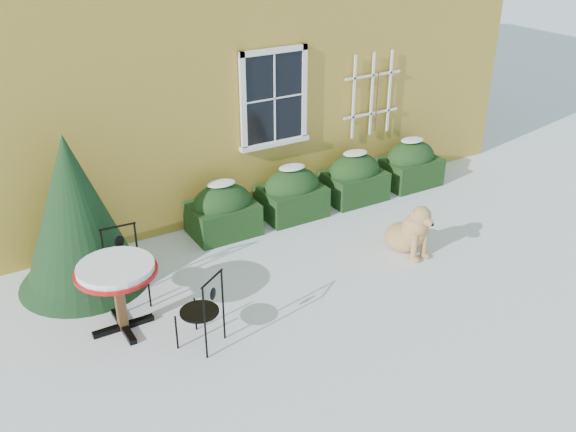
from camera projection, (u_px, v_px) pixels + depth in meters
ground at (326, 304)px, 8.64m from camera, size 80.00×80.00×0.00m
hedge_row at (324, 186)px, 11.18m from camera, size 4.95×0.80×0.91m
evergreen_shrub at (77, 226)px, 8.75m from camera, size 1.83×1.83×2.21m
bistro_table at (117, 276)px, 7.81m from camera, size 1.01×1.01×0.94m
patio_chair_near at (202, 310)px, 7.65m from camera, size 0.61×0.61×1.00m
patio_chair_far at (125, 267)px, 8.48m from camera, size 0.52×0.51×1.07m
dog at (410, 232)px, 9.74m from camera, size 0.59×0.99×0.88m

